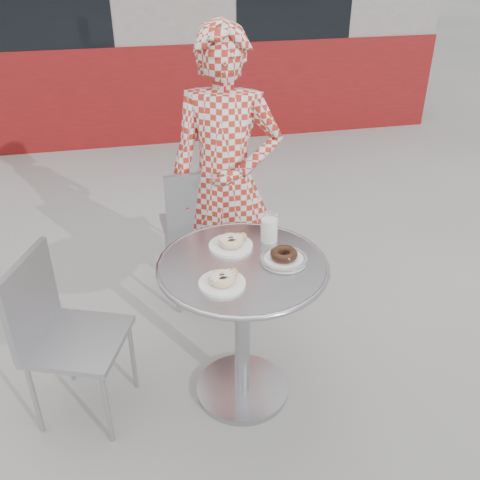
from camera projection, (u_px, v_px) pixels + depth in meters
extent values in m
plane|color=#A19E99|center=(231.00, 386.00, 2.70)|extent=(60.00, 60.00, 0.00)
cube|color=maroon|center=(160.00, 94.00, 5.55)|extent=(6.02, 0.20, 1.00)
cylinder|color=#B9B9BE|center=(242.00, 388.00, 2.67)|extent=(0.46, 0.46, 0.03)
cylinder|color=#B9B9BE|center=(242.00, 332.00, 2.48)|extent=(0.07, 0.07, 0.72)
cylinder|color=#B9B9BE|center=(243.00, 266.00, 2.30)|extent=(0.72, 0.72, 0.02)
torus|color=#B9B9BE|center=(243.00, 266.00, 2.30)|extent=(0.75, 0.75, 0.02)
cube|color=#9FA1A7|center=(199.00, 228.00, 3.18)|extent=(0.44, 0.44, 0.03)
cube|color=#9FA1A7|center=(205.00, 209.00, 2.90)|extent=(0.43, 0.05, 0.42)
cube|color=#9FA1A7|center=(79.00, 341.00, 2.37)|extent=(0.51, 0.51, 0.03)
cube|color=#9FA1A7|center=(30.00, 299.00, 2.29)|extent=(0.17, 0.37, 0.39)
imported|color=#AF281A|center=(225.00, 183.00, 2.86)|extent=(0.69, 0.56, 1.64)
cylinder|color=white|center=(231.00, 246.00, 2.41)|extent=(0.20, 0.20, 0.01)
torus|color=#BA8847|center=(231.00, 241.00, 2.39)|extent=(0.11, 0.11, 0.04)
sphere|color=#B77A3F|center=(243.00, 237.00, 2.42)|extent=(0.04, 0.04, 0.04)
cylinder|color=white|center=(222.00, 283.00, 2.15)|extent=(0.19, 0.19, 0.01)
torus|color=#BA8847|center=(222.00, 278.00, 2.14)|extent=(0.11, 0.11, 0.04)
sphere|color=#B77A3F|center=(234.00, 272.00, 2.18)|extent=(0.04, 0.04, 0.04)
cylinder|color=white|center=(284.00, 259.00, 2.31)|extent=(0.20, 0.20, 0.01)
torus|color=black|center=(284.00, 254.00, 2.30)|extent=(0.12, 0.12, 0.04)
torus|color=black|center=(284.00, 258.00, 2.31)|extent=(0.21, 0.21, 0.02)
cylinder|color=white|center=(269.00, 230.00, 2.43)|extent=(0.07, 0.07, 0.11)
cylinder|color=white|center=(269.00, 228.00, 2.43)|extent=(0.08, 0.08, 0.13)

